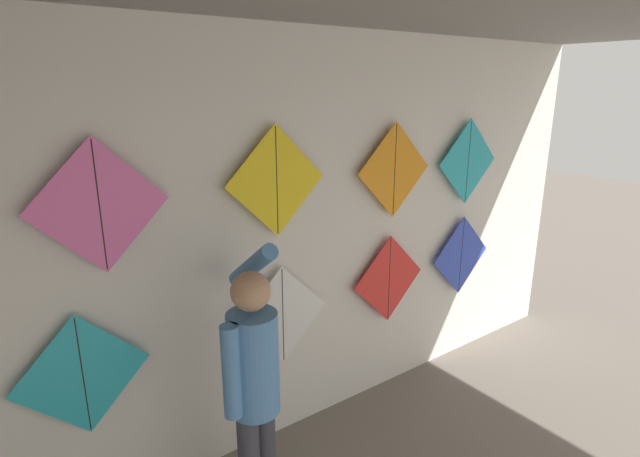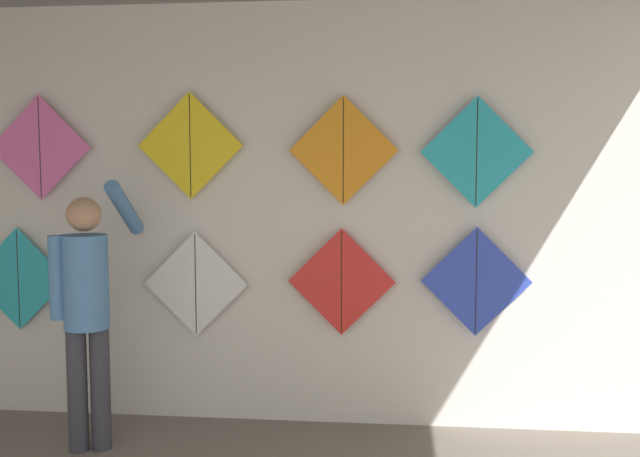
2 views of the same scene
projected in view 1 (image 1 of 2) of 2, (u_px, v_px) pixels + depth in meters
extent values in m
cube|color=silver|center=(321.00, 238.00, 3.52)|extent=(5.58, 0.06, 2.80)
cylinder|color=#4C7FB7|center=(254.00, 363.00, 2.61)|extent=(0.27, 0.27, 0.57)
sphere|color=tan|center=(251.00, 291.00, 2.50)|extent=(0.20, 0.20, 0.20)
cylinder|color=#4C7FB7|center=(231.00, 372.00, 2.48)|extent=(0.09, 0.09, 0.50)
cylinder|color=#4C7FB7|center=(252.00, 266.00, 2.78)|extent=(0.09, 0.47, 0.37)
cube|color=#28B2C6|center=(83.00, 375.00, 2.65)|extent=(0.71, 0.01, 0.71)
cylinder|color=black|center=(83.00, 375.00, 2.65)|extent=(0.01, 0.01, 0.67)
cube|color=white|center=(283.00, 316.00, 3.36)|extent=(0.71, 0.01, 0.71)
cylinder|color=black|center=(283.00, 316.00, 3.36)|extent=(0.01, 0.01, 0.67)
cube|color=red|center=(389.00, 279.00, 3.91)|extent=(0.71, 0.01, 0.71)
cylinder|color=black|center=(389.00, 279.00, 3.91)|extent=(0.01, 0.01, 0.67)
cube|color=blue|center=(461.00, 255.00, 4.40)|extent=(0.71, 0.01, 0.71)
cylinder|color=black|center=(461.00, 255.00, 4.39)|extent=(0.01, 0.01, 0.67)
cube|color=pink|center=(99.00, 206.00, 2.51)|extent=(0.71, 0.01, 0.71)
cylinder|color=black|center=(99.00, 206.00, 2.51)|extent=(0.01, 0.01, 0.67)
cube|color=yellow|center=(276.00, 181.00, 3.09)|extent=(0.71, 0.01, 0.71)
cylinder|color=black|center=(277.00, 181.00, 3.09)|extent=(0.01, 0.01, 0.67)
cube|color=orange|center=(394.00, 170.00, 3.67)|extent=(0.71, 0.01, 0.71)
cylinder|color=black|center=(395.00, 170.00, 3.67)|extent=(0.01, 0.01, 0.67)
cube|color=#28B2C6|center=(468.00, 162.00, 4.16)|extent=(0.71, 0.01, 0.71)
cylinder|color=black|center=(468.00, 162.00, 4.15)|extent=(0.01, 0.01, 0.67)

